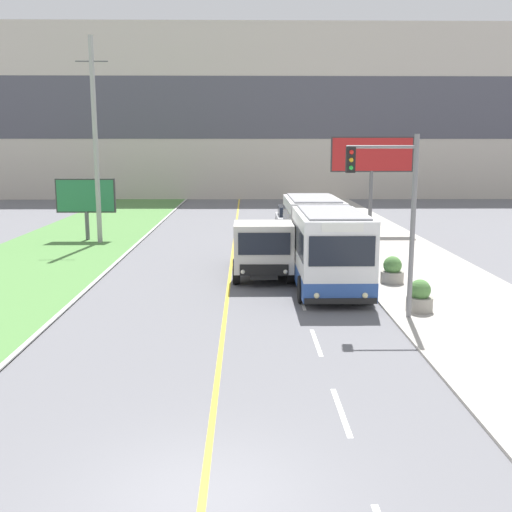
# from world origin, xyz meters

# --- Properties ---
(ground_plane) EXTENTS (300.00, 300.00, 0.00)m
(ground_plane) POSITION_xyz_m (0.00, 0.00, 0.00)
(ground_plane) COLOR slate
(lane_marking_centre) EXTENTS (2.88, 140.00, 0.01)m
(lane_marking_centre) POSITION_xyz_m (0.29, 1.06, 0.00)
(lane_marking_centre) COLOR gold
(lane_marking_centre) RESTS_ON ground_plane
(apartment_block_background) EXTENTS (80.00, 8.04, 18.07)m
(apartment_block_background) POSITION_xyz_m (0.00, 58.74, 9.04)
(apartment_block_background) COLOR beige
(apartment_block_background) RESTS_ON ground_plane
(city_bus) EXTENTS (2.71, 11.82, 3.18)m
(city_bus) POSITION_xyz_m (3.96, 16.89, 1.61)
(city_bus) COLOR white
(city_bus) RESTS_ON ground_plane
(dump_truck) EXTENTS (2.53, 6.00, 2.50)m
(dump_truck) POSITION_xyz_m (1.43, 16.36, 1.27)
(dump_truck) COLOR black
(dump_truck) RESTS_ON ground_plane
(car_distant) EXTENTS (1.80, 4.30, 1.45)m
(car_distant) POSITION_xyz_m (3.77, 33.02, 0.69)
(car_distant) COLOR silver
(car_distant) RESTS_ON ground_plane
(utility_pole_far) EXTENTS (1.80, 0.28, 11.66)m
(utility_pole_far) POSITION_xyz_m (-7.88, 26.10, 5.88)
(utility_pole_far) COLOR #9E9E99
(utility_pole_far) RESTS_ON ground_plane
(traffic_light_mast) EXTENTS (2.28, 0.32, 5.99)m
(traffic_light_mast) POSITION_xyz_m (5.42, 10.10, 3.81)
(traffic_light_mast) COLOR slate
(traffic_light_mast) RESTS_ON ground_plane
(billboard_large) EXTENTS (5.25, 0.24, 6.19)m
(billboard_large) POSITION_xyz_m (8.73, 29.56, 4.82)
(billboard_large) COLOR #59595B
(billboard_large) RESTS_ON ground_plane
(billboard_small) EXTENTS (3.53, 0.24, 3.70)m
(billboard_small) POSITION_xyz_m (-8.87, 27.11, 2.57)
(billboard_small) COLOR #59595B
(billboard_small) RESTS_ON ground_plane
(planter_round_near) EXTENTS (0.90, 0.90, 1.10)m
(planter_round_near) POSITION_xyz_m (6.60, 10.78, 0.57)
(planter_round_near) COLOR gray
(planter_round_near) RESTS_ON sidewalk_right
(planter_round_second) EXTENTS (0.94, 0.94, 1.11)m
(planter_round_second) POSITION_xyz_m (6.71, 15.09, 0.57)
(planter_round_second) COLOR gray
(planter_round_second) RESTS_ON sidewalk_right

